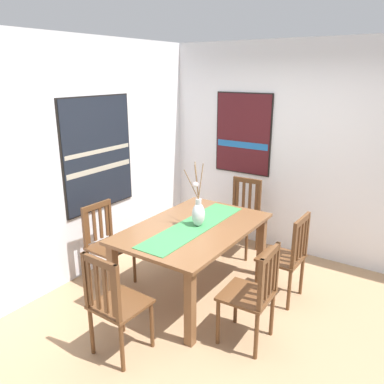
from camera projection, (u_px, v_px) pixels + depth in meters
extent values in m
cube|color=#A37F5B|center=(223.00, 317.00, 3.83)|extent=(6.40, 6.40, 0.03)
cube|color=silver|center=(84.00, 160.00, 4.41)|extent=(6.40, 0.12, 2.70)
cube|color=silver|center=(298.00, 151.00, 4.89)|extent=(0.12, 6.40, 2.70)
cube|color=brown|center=(194.00, 228.00, 4.04)|extent=(1.64, 1.08, 0.03)
cube|color=brown|center=(190.00, 308.00, 3.33)|extent=(0.08, 0.08, 0.73)
cube|color=brown|center=(261.00, 246.00, 4.50)|extent=(0.08, 0.08, 0.73)
cube|color=brown|center=(114.00, 278.00, 3.81)|extent=(0.08, 0.08, 0.73)
cube|color=brown|center=(196.00, 229.00, 4.99)|extent=(0.08, 0.08, 0.73)
cube|color=#388447|center=(194.00, 226.00, 4.03)|extent=(1.51, 0.36, 0.01)
ellipsoid|color=silver|center=(198.00, 215.00, 4.01)|extent=(0.15, 0.13, 0.25)
cylinder|color=silver|center=(198.00, 202.00, 3.97)|extent=(0.06, 0.06, 0.06)
cylinder|color=brown|center=(191.00, 185.00, 3.91)|extent=(0.10, 0.13, 0.32)
cylinder|color=brown|center=(197.00, 182.00, 3.90)|extent=(0.03, 0.04, 0.36)
cylinder|color=brown|center=(201.00, 181.00, 3.94)|extent=(0.10, 0.02, 0.36)
cylinder|color=brown|center=(197.00, 180.00, 3.99)|extent=(0.14, 0.14, 0.36)
sphere|color=silver|center=(196.00, 185.00, 3.87)|extent=(0.05, 0.05, 0.05)
cube|color=brown|center=(110.00, 247.00, 4.27)|extent=(0.44, 0.44, 0.03)
cylinder|color=brown|center=(135.00, 264.00, 4.38)|extent=(0.04, 0.04, 0.45)
cylinder|color=brown|center=(111.00, 277.00, 4.10)|extent=(0.04, 0.04, 0.45)
cylinder|color=brown|center=(113.00, 256.00, 4.58)|extent=(0.04, 0.04, 0.45)
cylinder|color=brown|center=(89.00, 268.00, 4.31)|extent=(0.04, 0.04, 0.45)
cube|color=brown|center=(110.00, 218.00, 4.45)|extent=(0.04, 0.04, 0.46)
cube|color=brown|center=(84.00, 228.00, 4.17)|extent=(0.04, 0.04, 0.46)
cube|color=brown|center=(96.00, 206.00, 4.25)|extent=(0.38, 0.05, 0.06)
cube|color=brown|center=(107.00, 220.00, 4.42)|extent=(0.04, 0.02, 0.37)
cube|color=brown|center=(101.00, 223.00, 4.35)|extent=(0.04, 0.02, 0.37)
cube|color=brown|center=(94.00, 225.00, 4.28)|extent=(0.04, 0.02, 0.37)
cube|color=brown|center=(88.00, 228.00, 4.21)|extent=(0.04, 0.02, 0.37)
cube|color=brown|center=(240.00, 220.00, 5.05)|extent=(0.44, 0.44, 0.03)
cylinder|color=brown|center=(246.00, 244.00, 4.88)|extent=(0.04, 0.04, 0.45)
cylinder|color=brown|center=(221.00, 238.00, 5.06)|extent=(0.04, 0.04, 0.45)
cylinder|color=brown|center=(257.00, 235.00, 5.17)|extent=(0.04, 0.04, 0.45)
cylinder|color=brown|center=(233.00, 229.00, 5.35)|extent=(0.04, 0.04, 0.45)
cube|color=brown|center=(259.00, 199.00, 5.03)|extent=(0.04, 0.04, 0.51)
cube|color=brown|center=(234.00, 195.00, 5.21)|extent=(0.04, 0.04, 0.51)
cube|color=brown|center=(247.00, 180.00, 5.05)|extent=(0.05, 0.38, 0.06)
cube|color=brown|center=(256.00, 200.00, 5.06)|extent=(0.02, 0.04, 0.42)
cube|color=brown|center=(250.00, 198.00, 5.10)|extent=(0.02, 0.04, 0.42)
cube|color=brown|center=(243.00, 197.00, 5.15)|extent=(0.02, 0.04, 0.42)
cube|color=brown|center=(237.00, 196.00, 5.19)|extent=(0.02, 0.04, 0.42)
cube|color=brown|center=(281.00, 258.00, 4.03)|extent=(0.43, 0.43, 0.03)
cylinder|color=brown|center=(256.00, 280.00, 4.06)|extent=(0.04, 0.04, 0.45)
cylinder|color=brown|center=(270.00, 266.00, 4.34)|extent=(0.04, 0.04, 0.45)
cylinder|color=brown|center=(289.00, 290.00, 3.86)|extent=(0.04, 0.04, 0.45)
cylinder|color=brown|center=(302.00, 275.00, 4.14)|extent=(0.04, 0.04, 0.45)
cube|color=brown|center=(294.00, 246.00, 3.71)|extent=(0.04, 0.04, 0.48)
cube|color=brown|center=(307.00, 234.00, 3.99)|extent=(0.04, 0.04, 0.48)
cube|color=brown|center=(302.00, 220.00, 3.79)|extent=(0.38, 0.04, 0.06)
cube|color=brown|center=(295.00, 246.00, 3.75)|extent=(0.04, 0.02, 0.39)
cube|color=brown|center=(299.00, 243.00, 3.82)|extent=(0.04, 0.02, 0.39)
cube|color=brown|center=(302.00, 240.00, 3.89)|extent=(0.04, 0.02, 0.39)
cube|color=brown|center=(305.00, 237.00, 3.96)|extent=(0.04, 0.02, 0.39)
cube|color=brown|center=(121.00, 304.00, 3.23)|extent=(0.43, 0.43, 0.03)
cylinder|color=brown|center=(122.00, 310.00, 3.54)|extent=(0.04, 0.04, 0.45)
cylinder|color=brown|center=(152.00, 325.00, 3.34)|extent=(0.04, 0.04, 0.45)
cylinder|color=brown|center=(92.00, 331.00, 3.26)|extent=(0.04, 0.04, 0.45)
cylinder|color=brown|center=(122.00, 348.00, 3.06)|extent=(0.04, 0.04, 0.45)
cube|color=brown|center=(86.00, 280.00, 3.10)|extent=(0.04, 0.04, 0.49)
cube|color=brown|center=(117.00, 294.00, 2.90)|extent=(0.04, 0.04, 0.49)
cube|color=brown|center=(99.00, 262.00, 2.94)|extent=(0.04, 0.38, 0.06)
cube|color=brown|center=(90.00, 283.00, 3.08)|extent=(0.02, 0.04, 0.40)
cube|color=brown|center=(97.00, 287.00, 3.03)|extent=(0.02, 0.04, 0.40)
cube|color=brown|center=(105.00, 290.00, 2.98)|extent=(0.02, 0.04, 0.40)
cube|color=brown|center=(114.00, 294.00, 2.93)|extent=(0.02, 0.04, 0.40)
cube|color=brown|center=(246.00, 295.00, 3.36)|extent=(0.44, 0.44, 0.03)
cylinder|color=brown|center=(218.00, 322.00, 3.38)|extent=(0.04, 0.04, 0.45)
cylinder|color=brown|center=(236.00, 302.00, 3.67)|extent=(0.04, 0.04, 0.45)
cylinder|color=brown|center=(256.00, 336.00, 3.19)|extent=(0.04, 0.04, 0.45)
cylinder|color=brown|center=(272.00, 314.00, 3.49)|extent=(0.04, 0.04, 0.45)
cube|color=brown|center=(260.00, 286.00, 3.05)|extent=(0.04, 0.04, 0.46)
cube|color=brown|center=(276.00, 267.00, 3.34)|extent=(0.04, 0.04, 0.46)
cube|color=brown|center=(270.00, 254.00, 3.13)|extent=(0.38, 0.05, 0.06)
cube|color=brown|center=(262.00, 285.00, 3.09)|extent=(0.04, 0.02, 0.37)
cube|color=brown|center=(267.00, 280.00, 3.16)|extent=(0.04, 0.02, 0.37)
cube|color=brown|center=(271.00, 275.00, 3.23)|extent=(0.04, 0.02, 0.37)
cube|color=brown|center=(274.00, 271.00, 3.31)|extent=(0.04, 0.02, 0.37)
cube|color=black|center=(98.00, 154.00, 4.48)|extent=(1.04, 0.04, 1.32)
cube|color=black|center=(99.00, 154.00, 4.47)|extent=(1.01, 0.01, 1.29)
cube|color=#B2A893|center=(100.00, 169.00, 4.52)|extent=(0.98, 0.00, 0.06)
cube|color=#B2A893|center=(99.00, 151.00, 4.45)|extent=(0.98, 0.00, 0.05)
cube|color=black|center=(243.00, 134.00, 5.19)|extent=(0.04, 0.81, 1.08)
cube|color=#471419|center=(243.00, 134.00, 5.17)|extent=(0.01, 0.78, 1.05)
cube|color=#1E60A8|center=(242.00, 145.00, 5.21)|extent=(0.00, 0.75, 0.09)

